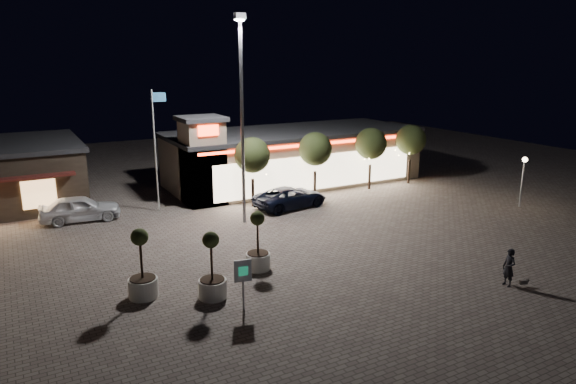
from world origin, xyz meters
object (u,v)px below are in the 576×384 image
pedestrian (509,268)px  planter_left (143,276)px  white_sedan (80,208)px  pickup_truck (291,197)px  planter_mid (212,278)px  valet_sign (243,275)px

pedestrian → planter_left: bearing=-110.2°
white_sedan → pedestrian: (15.44, -19.35, 0.05)m
pickup_truck → pedestrian: size_ratio=3.01×
planter_mid → valet_sign: (0.70, -1.64, 0.60)m
pickup_truck → pedestrian: pedestrian is taller
planter_mid → pickup_truck: bearing=47.3°
valet_sign → planter_mid: bearing=113.1°
white_sedan → planter_left: 12.63m
pedestrian → planter_mid: bearing=-109.1°
pickup_truck → planter_left: size_ratio=1.69×
white_sedan → valet_sign: bearing=-159.5°
white_sedan → planter_mid: planter_mid is taller
pickup_truck → pedestrian: bearing=-178.8°
pedestrian → planter_left: planter_left is taller
white_sedan → planter_mid: (3.44, -14.07, 0.09)m
white_sedan → valet_sign: valet_sign is taller
planter_mid → planter_left: bearing=150.2°
white_sedan → planter_mid: size_ratio=1.62×
white_sedan → planter_left: (0.87, -12.60, 0.13)m
pickup_truck → planter_left: (-12.13, -8.88, 0.23)m
planter_mid → valet_sign: 1.88m
pedestrian → valet_sign: size_ratio=0.80×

